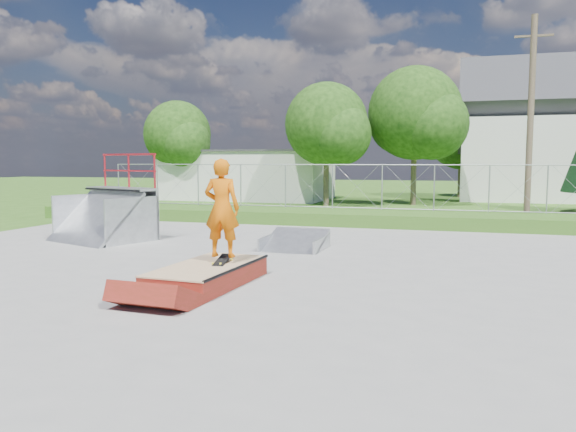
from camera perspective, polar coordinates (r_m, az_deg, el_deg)
name	(u,v)px	position (r m, az deg, el deg)	size (l,w,h in m)	color
ground	(234,267)	(13.01, -5.50, -5.17)	(120.00, 120.00, 0.00)	#335C1A
concrete_pad	(234,266)	(13.00, -5.50, -5.08)	(20.00, 16.00, 0.04)	gray
grass_berm	(327,217)	(21.97, 3.96, -0.09)	(24.00, 3.00, 0.50)	#335C1A
grind_box	(208,275)	(11.08, -8.14, -5.99)	(1.52, 2.88, 0.42)	maroon
quarter_pipe	(100,198)	(17.77, -18.53, 1.76)	(2.65, 2.24, 2.65)	#9FA1A6
flat_bank_ramp	(295,241)	(15.29, 0.67, -2.61)	(1.58, 1.69, 0.48)	#9FA1A6
skateboard	(222,260)	(11.24, -6.68, -4.50)	(0.22, 0.80, 0.02)	black
skater	(222,212)	(11.11, -6.73, 0.43)	(0.71, 0.46, 1.94)	#DE6308
concrete_stairs	(126,209)	(24.57, -16.18, 0.65)	(1.50, 1.60, 0.80)	gray
chain_link_fence	(333,186)	(22.86, 4.55, 3.01)	(20.00, 0.06, 1.80)	#9A9EA2
utility_building_flat	(249,176)	(36.19, -3.98, 4.12)	(10.00, 6.00, 3.00)	silver
gable_house	(529,138)	(38.06, 23.29, 7.27)	(8.40, 6.08, 8.94)	silver
utility_pole	(530,120)	(24.00, 23.41, 8.91)	(0.24, 0.24, 8.00)	brown
tree_left_near	(330,127)	(30.43, 4.32, 9.00)	(4.76, 4.48, 6.65)	brown
tree_center	(420,116)	(31.78, 13.25, 9.82)	(5.44, 5.12, 7.60)	brown
tree_left_far	(180,137)	(35.80, -10.95, 7.92)	(4.42, 4.16, 6.18)	brown
tree_back_mid	(465,143)	(39.69, 17.50, 7.09)	(4.08, 3.84, 5.70)	brown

